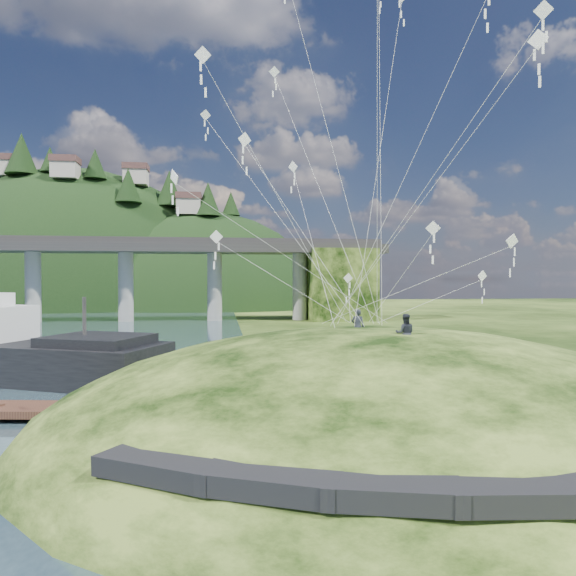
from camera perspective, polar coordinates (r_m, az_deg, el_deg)
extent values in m
plane|color=black|center=(24.42, -7.85, -16.93)|extent=(320.00, 320.00, 0.00)
ellipsoid|color=black|center=(27.91, 9.72, -17.86)|extent=(36.00, 32.00, 13.00)
cube|color=black|center=(16.28, -13.68, -18.73)|extent=(4.32, 3.62, 0.71)
cube|color=black|center=(14.69, -1.91, -20.68)|extent=(4.10, 2.97, 0.61)
cube|color=black|center=(14.37, 11.40, -21.24)|extent=(3.85, 2.37, 0.62)
cube|color=black|center=(15.19, 23.49, -20.22)|extent=(3.62, 1.83, 0.66)
cylinder|color=gray|center=(98.64, -26.47, 0.31)|extent=(2.60, 2.60, 13.00)
cylinder|color=gray|center=(94.72, -17.57, 0.34)|extent=(2.60, 2.60, 13.00)
cylinder|color=gray|center=(93.25, -8.15, 0.37)|extent=(2.60, 2.60, 13.00)
cylinder|color=gray|center=(94.33, 1.30, 0.38)|extent=(2.60, 2.60, 13.00)
cube|color=black|center=(95.76, 5.74, 0.39)|extent=(12.00, 11.00, 13.00)
ellipsoid|color=black|center=(155.14, -22.46, -4.07)|extent=(96.00, 68.00, 88.00)
ellipsoid|color=black|center=(142.41, -9.51, -6.08)|extent=(76.00, 56.00, 72.00)
cone|color=black|center=(150.06, -27.48, 13.09)|extent=(8.01, 8.01, 10.54)
cone|color=black|center=(147.06, -24.93, 12.83)|extent=(4.97, 4.97, 6.54)
cone|color=black|center=(141.94, -20.64, 12.79)|extent=(5.83, 5.83, 7.67)
cone|color=black|center=(134.27, -17.33, 10.85)|extent=(6.47, 6.47, 8.51)
cone|color=black|center=(139.90, -13.04, 10.74)|extent=(7.13, 7.13, 9.38)
cone|color=black|center=(133.86, -8.88, 9.73)|extent=(6.56, 6.56, 8.63)
cone|color=black|center=(139.35, -6.37, 9.31)|extent=(4.88, 4.88, 6.42)
cube|color=beige|center=(154.29, -28.86, 11.51)|extent=(6.00, 5.00, 4.00)
cube|color=brown|center=(154.81, -28.87, 12.50)|extent=(6.40, 5.40, 1.60)
cube|color=beige|center=(141.16, -23.50, 11.85)|extent=(6.00, 5.00, 4.00)
cube|color=brown|center=(141.70, -23.51, 12.92)|extent=(6.40, 5.40, 1.60)
cube|color=beige|center=(143.49, -16.53, 11.67)|extent=(6.00, 5.00, 4.00)
cube|color=brown|center=(144.02, -16.54, 12.72)|extent=(6.40, 5.40, 1.60)
cube|color=beige|center=(134.74, -10.97, 8.82)|extent=(6.00, 5.00, 4.00)
cube|color=brown|center=(135.14, -10.97, 9.95)|extent=(6.40, 5.40, 1.60)
cube|color=black|center=(44.20, -28.45, -7.04)|extent=(24.67, 15.61, 2.84)
cube|color=black|center=(39.03, -20.40, -5.45)|extent=(8.20, 7.63, 0.66)
cylinder|color=#2D2B2B|center=(39.56, -21.69, -3.31)|extent=(0.26, 0.26, 3.28)
cube|color=#3C2118|center=(30.66, -23.58, -12.28)|extent=(16.27, 4.89, 0.40)
cylinder|color=#3C2118|center=(32.29, -29.27, -12.17)|extent=(0.34, 0.34, 1.15)
cylinder|color=#3C2118|center=(30.73, -23.58, -12.80)|extent=(0.34, 0.34, 1.15)
cylinder|color=#3C2118|center=(29.49, -17.32, -13.35)|extent=(0.34, 0.34, 1.15)
cylinder|color=#3C2118|center=(28.62, -10.58, -13.76)|extent=(0.34, 0.34, 1.15)
imported|color=#262A33|center=(27.56, 7.77, -2.33)|extent=(0.81, 0.68, 1.89)
imported|color=#262A33|center=(24.91, 12.89, -2.79)|extent=(1.06, 0.92, 1.87)
cube|color=white|center=(33.38, -0.13, 29.31)|extent=(0.09, 0.02, 0.41)
cube|color=white|center=(24.89, 23.64, 4.80)|extent=(0.66, 0.21, 0.65)
cube|color=white|center=(24.87, 23.63, 3.72)|extent=(0.08, 0.05, 0.39)
cube|color=white|center=(24.85, 23.62, 2.63)|extent=(0.08, 0.05, 0.39)
cube|color=white|center=(24.84, 23.62, 1.55)|extent=(0.08, 0.05, 0.39)
cube|color=white|center=(31.30, -7.98, 5.66)|extent=(0.80, 0.23, 0.81)
cube|color=white|center=(31.26, -7.97, 4.61)|extent=(0.11, 0.03, 0.47)
cube|color=white|center=(31.22, -7.97, 3.56)|extent=(0.11, 0.03, 0.47)
cube|color=white|center=(31.20, -7.97, 2.51)|extent=(0.11, 0.03, 0.47)
cube|color=white|center=(34.15, 12.55, 28.40)|extent=(0.09, 0.02, 0.40)
cube|color=white|center=(33.93, 12.55, 27.66)|extent=(0.09, 0.02, 0.40)
cube|color=white|center=(33.71, 12.55, 26.92)|extent=(0.09, 0.02, 0.40)
cube|color=white|center=(26.05, 15.81, 6.42)|extent=(0.65, 0.39, 0.71)
cube|color=white|center=(26.00, 15.81, 5.30)|extent=(0.09, 0.04, 0.42)
cube|color=white|center=(25.97, 15.80, 4.17)|extent=(0.09, 0.04, 0.42)
cube|color=white|center=(25.95, 15.80, 3.05)|extent=(0.09, 0.04, 0.42)
cube|color=white|center=(30.50, 21.33, 27.49)|extent=(0.11, 0.05, 0.49)
cube|color=white|center=(30.24, 21.32, 26.48)|extent=(0.11, 0.05, 0.49)
cube|color=white|center=(29.99, 21.31, 25.46)|extent=(0.11, 0.05, 0.49)
cube|color=white|center=(36.05, 0.56, 13.32)|extent=(0.59, 0.53, 0.73)
cube|color=white|center=(35.94, 0.56, 12.49)|extent=(0.10, 0.06, 0.44)
cube|color=white|center=(35.84, 0.56, 11.66)|extent=(0.10, 0.06, 0.44)
cube|color=white|center=(35.75, 0.56, 10.82)|extent=(0.10, 0.06, 0.44)
cube|color=white|center=(34.37, 6.69, 1.10)|extent=(0.67, 0.19, 0.67)
cube|color=white|center=(34.37, 6.69, 0.30)|extent=(0.09, 0.05, 0.39)
cube|color=white|center=(34.38, 6.69, -0.49)|extent=(0.09, 0.05, 0.39)
cube|color=white|center=(34.40, 6.69, -1.29)|extent=(0.09, 0.05, 0.39)
cube|color=white|center=(33.81, 20.78, 1.26)|extent=(0.69, 0.22, 0.70)
cube|color=white|center=(33.81, 20.77, 0.42)|extent=(0.09, 0.06, 0.41)
cube|color=white|center=(33.82, 20.77, -0.42)|extent=(0.09, 0.06, 0.41)
cube|color=white|center=(33.84, 20.76, -1.26)|extent=(0.09, 0.06, 0.41)
cube|color=white|center=(35.46, -9.16, 18.45)|extent=(0.69, 0.24, 0.67)
cube|color=white|center=(35.32, -9.15, 17.69)|extent=(0.09, 0.05, 0.40)
cube|color=white|center=(35.18, -9.15, 16.92)|extent=(0.09, 0.05, 0.40)
cube|color=white|center=(35.05, -9.15, 16.15)|extent=(0.09, 0.05, 0.40)
cube|color=white|center=(27.44, 26.04, 23.56)|extent=(0.69, 0.62, 0.87)
cube|color=white|center=(27.21, 26.02, 22.35)|extent=(0.11, 0.08, 0.51)
cube|color=white|center=(26.99, 26.01, 21.12)|extent=(0.11, 0.08, 0.51)
cube|color=white|center=(26.78, 26.00, 19.87)|extent=(0.11, 0.08, 0.51)
cube|color=white|center=(35.95, -1.54, 22.88)|extent=(0.69, 0.20, 0.68)
cube|color=white|center=(35.77, -1.54, 22.15)|extent=(0.09, 0.03, 0.40)
cube|color=white|center=(35.59, -1.54, 21.42)|extent=(0.09, 0.03, 0.40)
cube|color=white|center=(35.42, -1.54, 20.67)|extent=(0.09, 0.03, 0.40)
cube|color=white|center=(23.24, -12.52, 11.91)|extent=(0.39, 0.60, 0.66)
cube|color=white|center=(23.16, -12.52, 10.73)|extent=(0.08, 0.07, 0.40)
cube|color=white|center=(23.08, -12.51, 9.55)|extent=(0.08, 0.07, 0.40)
cube|color=white|center=(23.01, -12.51, 8.35)|extent=(0.08, 0.07, 0.40)
cube|color=white|center=(36.08, 10.06, 28.69)|extent=(0.08, 0.06, 0.38)
cube|color=white|center=(35.87, 10.05, 28.02)|extent=(0.08, 0.06, 0.38)
cube|color=white|center=(26.28, 26.51, 25.91)|extent=(0.70, 0.40, 0.76)
cube|color=white|center=(26.05, 26.50, 24.81)|extent=(0.10, 0.04, 0.45)
cube|color=white|center=(25.83, 26.49, 23.70)|extent=(0.10, 0.04, 0.45)
cube|color=white|center=(25.62, 26.48, 22.57)|extent=(0.10, 0.04, 0.45)
cube|color=white|center=(29.21, -9.45, 24.19)|extent=(0.87, 0.20, 0.87)
cube|color=white|center=(28.97, -9.45, 23.06)|extent=(0.11, 0.03, 0.51)
cube|color=white|center=(28.74, -9.44, 21.92)|extent=(0.11, 0.03, 0.51)
cube|color=white|center=(28.53, -9.44, 20.76)|extent=(0.11, 0.03, 0.51)
cube|color=white|center=(30.00, -4.84, 16.11)|extent=(0.76, 0.36, 0.80)
cube|color=white|center=(29.86, -4.84, 15.05)|extent=(0.10, 0.08, 0.47)
cube|color=white|center=(29.72, -4.84, 13.98)|extent=(0.10, 0.08, 0.47)
cube|color=white|center=(29.60, -4.84, 12.90)|extent=(0.10, 0.08, 0.47)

